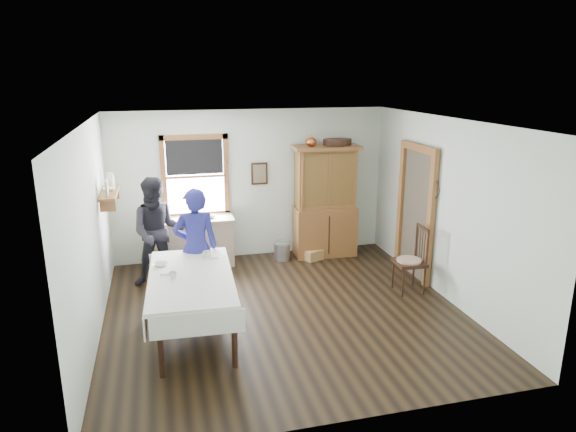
{
  "coord_description": "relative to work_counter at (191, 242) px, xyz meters",
  "views": [
    {
      "loc": [
        -1.6,
        -6.55,
        3.31
      ],
      "look_at": [
        0.14,
        0.3,
        1.34
      ],
      "focal_mm": 32.0,
      "sensor_mm": 36.0,
      "label": 1
    }
  ],
  "objects": [
    {
      "name": "counter_book",
      "position": [
        -0.55,
        0.07,
        0.45
      ],
      "size": [
        0.26,
        0.27,
        0.02
      ],
      "primitive_type": "imported",
      "rotation": [
        0.0,
        0.0,
        0.66
      ],
      "color": "#73624D",
      "rests_on": "work_counter"
    },
    {
      "name": "woman_blue",
      "position": [
        -0.01,
        -1.61,
        0.38
      ],
      "size": [
        0.61,
        0.41,
        1.63
      ],
      "primitive_type": "imported",
      "rotation": [
        0.0,
        0.0,
        3.17
      ],
      "color": "navy",
      "rests_on": "room"
    },
    {
      "name": "framed_picture",
      "position": [
        1.31,
        0.28,
        1.12
      ],
      "size": [
        0.3,
        0.04,
        0.4
      ],
      "primitive_type": "cube",
      "color": "#351D12",
      "rests_on": "room"
    },
    {
      "name": "figure_dark",
      "position": [
        -0.53,
        -0.7,
        0.38
      ],
      "size": [
        0.81,
        0.64,
        1.63
      ],
      "primitive_type": "imported",
      "rotation": [
        0.0,
        0.0,
        -0.03
      ],
      "color": "black",
      "rests_on": "room"
    },
    {
      "name": "doorway",
      "position": [
        3.61,
        -1.33,
        0.73
      ],
      "size": [
        0.09,
        1.14,
        2.22
      ],
      "color": "#4A4235",
      "rests_on": "room"
    },
    {
      "name": "table_bowl",
      "position": [
        -0.52,
        -2.1,
        0.42
      ],
      "size": [
        0.25,
        0.25,
        0.05
      ],
      "primitive_type": "imported",
      "rotation": [
        0.0,
        0.0,
        -0.34
      ],
      "color": "silver",
      "rests_on": "dining_table"
    },
    {
      "name": "window",
      "position": [
        0.16,
        0.28,
        1.2
      ],
      "size": [
        1.18,
        0.07,
        1.48
      ],
      "color": "white",
      "rests_on": "room"
    },
    {
      "name": "china_hutch",
      "position": [
        2.48,
        -0.02,
        0.59
      ],
      "size": [
        1.23,
        0.62,
        2.06
      ],
      "primitive_type": "cube",
      "rotation": [
        0.0,
        0.0,
        -0.04
      ],
      "color": "brown",
      "rests_on": "room"
    },
    {
      "name": "work_counter",
      "position": [
        0.0,
        0.0,
        0.0
      ],
      "size": [
        1.52,
        0.58,
        0.87
      ],
      "primitive_type": "cube",
      "rotation": [
        0.0,
        0.0,
        0.0
      ],
      "color": "tan",
      "rests_on": "room"
    },
    {
      "name": "table_cup_a",
      "position": [
        0.11,
        -1.95,
        0.44
      ],
      "size": [
        0.13,
        0.13,
        0.1
      ],
      "primitive_type": "imported",
      "rotation": [
        0.0,
        0.0,
        0.03
      ],
      "color": "silver",
      "rests_on": "dining_table"
    },
    {
      "name": "room",
      "position": [
        1.16,
        -2.18,
        0.92
      ],
      "size": [
        5.01,
        5.01,
        2.7
      ],
      "color": "black",
      "rests_on": "ground"
    },
    {
      "name": "rug_beater",
      "position": [
        3.61,
        -1.88,
        1.29
      ],
      "size": [
        0.01,
        0.27,
        0.27
      ],
      "primitive_type": "torus",
      "rotation": [
        0.0,
        1.57,
        0.0
      ],
      "color": "black",
      "rests_on": "room"
    },
    {
      "name": "shelf_bowl",
      "position": [
        -1.21,
        -0.63,
        1.16
      ],
      "size": [
        0.22,
        0.22,
        0.05
      ],
      "primitive_type": "imported",
      "color": "silver",
      "rests_on": "wall_shelf"
    },
    {
      "name": "dining_table",
      "position": [
        -0.15,
        -2.54,
        -0.02
      ],
      "size": [
        1.18,
        2.12,
        0.83
      ],
      "primitive_type": "cube",
      "rotation": [
        0.0,
        0.0,
        -0.05
      ],
      "color": "white",
      "rests_on": "room"
    },
    {
      "name": "counter_bowl",
      "position": [
        0.36,
        -0.04,
        0.46
      ],
      "size": [
        0.22,
        0.22,
        0.06
      ],
      "primitive_type": "imported",
      "rotation": [
        0.0,
        0.0,
        0.27
      ],
      "color": "silver",
      "rests_on": "work_counter"
    },
    {
      "name": "wall_shelf",
      "position": [
        -1.21,
        -0.64,
        1.14
      ],
      "size": [
        0.24,
        1.0,
        0.44
      ],
      "color": "brown",
      "rests_on": "room"
    },
    {
      "name": "spindle_chair",
      "position": [
        3.22,
        -1.96,
        0.09
      ],
      "size": [
        0.51,
        0.51,
        1.05
      ],
      "primitive_type": "cube",
      "rotation": [
        0.0,
        0.0,
        -0.06
      ],
      "color": "#351D12",
      "rests_on": "room"
    },
    {
      "name": "table_cup_b",
      "position": [
        -0.37,
        -2.59,
        0.44
      ],
      "size": [
        0.12,
        0.12,
        0.09
      ],
      "primitive_type": "imported",
      "rotation": [
        0.0,
        0.0,
        -0.34
      ],
      "color": "silver",
      "rests_on": "dining_table"
    },
    {
      "name": "pail",
      "position": [
        1.63,
        -0.11,
        -0.28
      ],
      "size": [
        0.29,
        0.29,
        0.31
      ],
      "primitive_type": "cube",
      "rotation": [
        0.0,
        0.0,
        -0.0
      ],
      "color": "#999CA1",
      "rests_on": "room"
    },
    {
      "name": "wicker_basket",
      "position": [
        2.19,
        -0.25,
        -0.34
      ],
      "size": [
        0.38,
        0.33,
        0.19
      ],
      "primitive_type": "cube",
      "rotation": [
        0.0,
        0.0,
        0.41
      ],
      "color": "tan",
      "rests_on": "room"
    }
  ]
}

